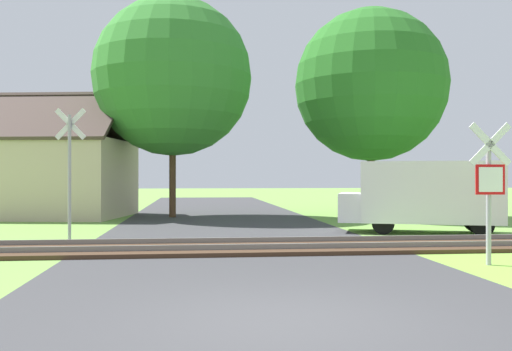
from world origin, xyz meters
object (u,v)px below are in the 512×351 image
at_px(crossing_sign_far, 70,165).
at_px(house, 49,175).
at_px(tree_right, 371,85).
at_px(tree_center, 173,77).
at_px(stop_sign_near, 489,184).
at_px(mail_truck, 424,194).

xyz_separation_m(crossing_sign_far, house, (-2.99, 9.97, -0.24)).
xyz_separation_m(tree_right, tree_center, (-8.63, 0.91, 0.36)).
bearing_deg(tree_right, stop_sign_near, -97.83).
bearing_deg(house, stop_sign_near, -41.62).
bearing_deg(crossing_sign_far, tree_right, 46.96).
height_order(house, tree_right, tree_right).
xyz_separation_m(stop_sign_near, crossing_sign_far, (-9.22, 5.21, 0.48)).
bearing_deg(tree_right, house, 172.93).
xyz_separation_m(tree_center, mail_truck, (8.13, -7.87, -4.90)).
distance_m(stop_sign_near, crossing_sign_far, 10.60).
bearing_deg(stop_sign_near, house, -50.20).
bearing_deg(tree_center, house, 171.21).
bearing_deg(mail_truck, crossing_sign_far, 115.86).
xyz_separation_m(stop_sign_near, tree_center, (-6.79, 14.33, 4.52)).
bearing_deg(crossing_sign_far, tree_center, 85.40).
distance_m(stop_sign_near, house, 19.48).
distance_m(stop_sign_near, tree_center, 16.49).
relative_size(stop_sign_near, tree_center, 0.30).
xyz_separation_m(stop_sign_near, tree_right, (1.85, 13.43, 4.15)).
distance_m(crossing_sign_far, tree_right, 14.27).
bearing_deg(mail_truck, stop_sign_near, -172.69).
height_order(stop_sign_near, mail_truck, stop_sign_near).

